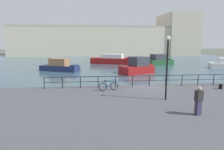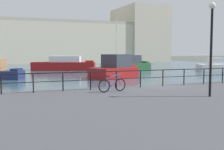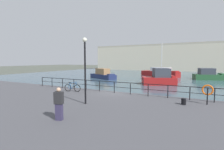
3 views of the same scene
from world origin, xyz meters
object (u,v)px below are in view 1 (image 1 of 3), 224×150
at_px(moored_white_yacht, 112,60).
at_px(moored_red_daysailer, 137,67).
at_px(harbor_building, 122,40).
at_px(moored_harbor_tender, 224,64).
at_px(parked_bicycle, 109,86).
at_px(moored_green_narrowboat, 60,66).
at_px(moored_small_launch, 159,61).
at_px(quay_lamp_post, 167,60).
at_px(standing_person, 199,101).
at_px(mooring_bollard, 221,86).

bearing_deg(moored_white_yacht, moored_red_daysailer, -57.18).
bearing_deg(harbor_building, moored_red_daysailer, -95.31).
relative_size(moored_harbor_tender, parked_bicycle, 3.18).
xyz_separation_m(moored_green_narrowboat, moored_small_launch, (20.11, 7.49, 0.09)).
xyz_separation_m(harbor_building, moored_small_launch, (3.22, -33.79, -4.51)).
bearing_deg(moored_red_daysailer, moored_white_yacht, 76.77).
bearing_deg(parked_bicycle, moored_red_daysailer, 57.19).
height_order(moored_red_daysailer, moored_harbor_tender, moored_red_daysailer).
relative_size(moored_harbor_tender, moored_white_yacht, 0.57).
distance_m(moored_harbor_tender, parked_bicycle, 29.93).
distance_m(moored_white_yacht, parked_bicycle, 28.57).
relative_size(harbor_building, parked_bicycle, 37.48).
bearing_deg(quay_lamp_post, moored_red_daysailer, 83.97).
bearing_deg(moored_small_launch, quay_lamp_post, -123.46).
relative_size(moored_red_daysailer, parked_bicycle, 3.77).
distance_m(moored_small_launch, moored_red_daysailer, 13.52).
bearing_deg(moored_harbor_tender, parked_bicycle, -124.76).
bearing_deg(standing_person, parked_bicycle, 16.54).
distance_m(moored_green_narrowboat, moored_harbor_tender, 30.41).
bearing_deg(moored_red_daysailer, moored_small_launch, 33.22).
xyz_separation_m(quay_lamp_post, standing_person, (0.73, -3.28, -2.11)).
xyz_separation_m(moored_red_daysailer, moored_white_yacht, (-2.59, 14.25, -0.13)).
bearing_deg(mooring_bollard, harbor_building, 90.21).
relative_size(moored_small_launch, moored_red_daysailer, 0.91).
bearing_deg(moored_green_narrowboat, harbor_building, 92.34).
relative_size(mooring_bollard, standing_person, 0.26).
distance_m(moored_harbor_tender, mooring_bollard, 23.11).
relative_size(moored_green_narrowboat, parked_bicycle, 4.06).
distance_m(moored_small_launch, moored_harbor_tender, 12.42).
bearing_deg(moored_white_yacht, harbor_building, 100.13).
xyz_separation_m(mooring_bollard, standing_person, (-5.52, -6.16, 0.64)).
bearing_deg(moored_white_yacht, quay_lamp_post, -66.12).
relative_size(moored_red_daysailer, quay_lamp_post, 1.42).
relative_size(harbor_building, quay_lamp_post, 14.12).
height_order(moored_red_daysailer, mooring_bollard, moored_red_daysailer).
relative_size(moored_red_daysailer, moored_harbor_tender, 1.18).
bearing_deg(parked_bicycle, mooring_bollard, -12.69).
height_order(harbor_building, moored_red_daysailer, harbor_building).
bearing_deg(harbor_building, mooring_bollard, -89.79).
bearing_deg(moored_white_yacht, moored_green_narrowboat, -111.58).
distance_m(moored_green_narrowboat, quay_lamp_post, 24.02).
height_order(harbor_building, moored_white_yacht, harbor_building).
bearing_deg(quay_lamp_post, moored_white_yacht, 91.36).
xyz_separation_m(moored_harbor_tender, quay_lamp_post, (-19.55, -21.78, 2.95)).
bearing_deg(moored_green_narrowboat, moored_red_daysailer, 7.85).
bearing_deg(moored_red_daysailer, quay_lamp_post, -119.56).
bearing_deg(harbor_building, standing_person, -94.61).
height_order(moored_harbor_tender, parked_bicycle, moored_harbor_tender).
distance_m(harbor_building, moored_white_yacht, 31.91).
distance_m(moored_green_narrowboat, moored_red_daysailer, 13.26).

